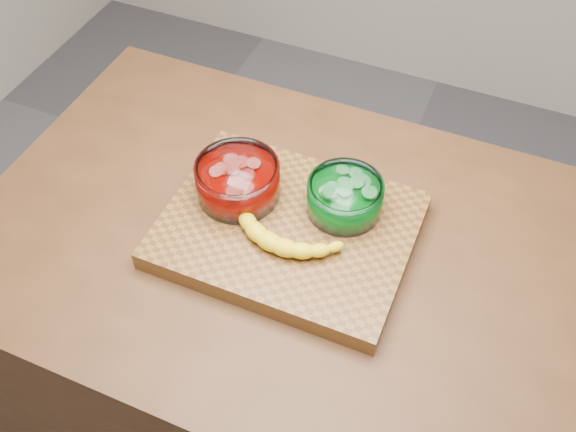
% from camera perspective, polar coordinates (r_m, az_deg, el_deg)
% --- Properties ---
extents(ground, '(3.50, 3.50, 0.00)m').
position_cam_1_polar(ground, '(1.99, -0.00, -18.13)').
color(ground, '#55555A').
rests_on(ground, ground).
extents(counter, '(1.20, 0.80, 0.90)m').
position_cam_1_polar(counter, '(1.58, -0.00, -12.01)').
color(counter, '#4D2D17').
rests_on(counter, ground).
extents(cutting_board, '(0.45, 0.35, 0.04)m').
position_cam_1_polar(cutting_board, '(1.19, -0.00, -1.25)').
color(cutting_board, brown).
rests_on(cutting_board, counter).
extents(bowl_red, '(0.16, 0.16, 0.07)m').
position_cam_1_polar(bowl_red, '(1.19, -4.48, 3.16)').
color(bowl_red, white).
rests_on(bowl_red, cutting_board).
extents(bowl_green, '(0.14, 0.14, 0.06)m').
position_cam_1_polar(bowl_green, '(1.17, 5.06, 1.69)').
color(bowl_green, white).
rests_on(bowl_green, cutting_board).
extents(banana, '(0.26, 0.14, 0.04)m').
position_cam_1_polar(banana, '(1.14, -0.40, -1.10)').
color(banana, yellow).
rests_on(banana, cutting_board).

